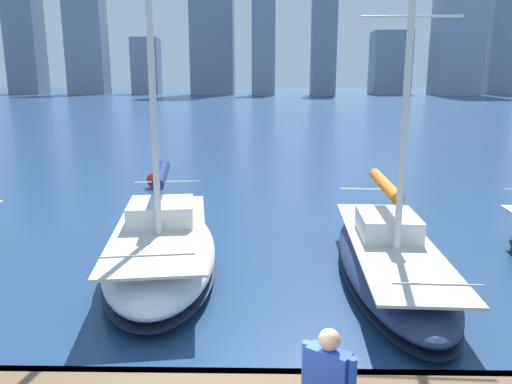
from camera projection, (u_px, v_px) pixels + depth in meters
city_skyline at (261, 24)px, 158.07m from camera, size 165.64×24.92×54.78m
sailboat_orange at (390, 255)px, 12.44m from camera, size 2.76×8.47×9.64m
sailboat_navy at (161, 245)px, 12.85m from camera, size 3.78×7.94×11.48m
channel_buoy at (154, 180)px, 22.97m from camera, size 0.70×0.70×1.40m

